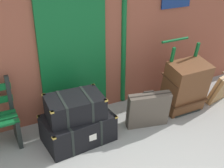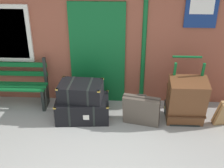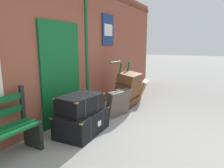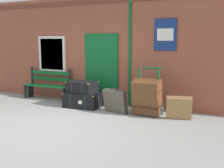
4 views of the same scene
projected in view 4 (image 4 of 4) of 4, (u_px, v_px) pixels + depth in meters
ground_plane at (54, 125)px, 6.29m from camera, size 60.00×60.00×0.00m
brick_facade at (105, 50)px, 8.35m from camera, size 10.40×0.35×3.20m
platform_bench at (48, 86)px, 8.94m from camera, size 1.60×0.43×1.01m
steamer_trunk_base at (83, 100)px, 7.92m from camera, size 1.06×0.72×0.43m
steamer_trunk_middle at (82, 87)px, 7.89m from camera, size 0.84×0.60×0.33m
porters_trolley at (149, 103)px, 7.19m from camera, size 0.71×0.56×1.21m
large_brown_trunk at (147, 97)px, 7.01m from camera, size 0.70×0.58×0.94m
suitcase_tan at (179, 108)px, 6.60m from camera, size 0.65×0.45×0.61m
suitcase_brown at (115, 101)px, 7.26m from camera, size 0.71×0.40×0.65m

